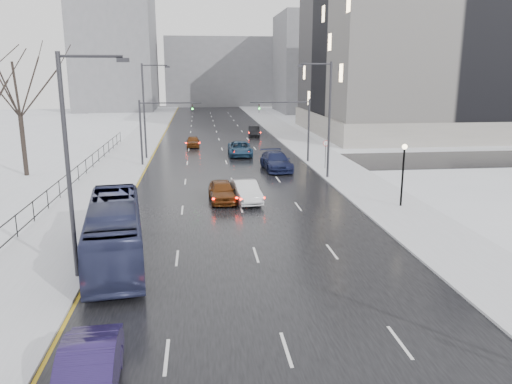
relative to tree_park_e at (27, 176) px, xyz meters
name	(u,v)px	position (x,y,z in m)	size (l,w,h in m)	color
road	(221,147)	(18.20, 16.00, 0.02)	(16.00, 150.00, 0.04)	black
cross_road	(227,164)	(18.20, 4.00, 0.02)	(130.00, 10.00, 0.04)	black
sidewalk_left	(136,148)	(7.70, 16.00, 0.08)	(5.00, 150.00, 0.16)	silver
sidewalk_right	(304,145)	(28.70, 16.00, 0.08)	(5.00, 150.00, 0.16)	silver
park_strip	(55,149)	(-1.80, 16.00, 0.06)	(14.00, 150.00, 0.12)	white
tree_park_e	(27,176)	(0.00, 0.00, 0.00)	(9.45, 9.45, 13.50)	black
iron_fence	(38,205)	(5.20, -14.00, 0.91)	(0.06, 70.00, 1.30)	black
streetlight_r_mid	(327,114)	(26.37, -4.00, 5.62)	(2.95, 0.25, 10.00)	#2D2D33
streetlight_l_near	(72,157)	(10.03, -24.00, 5.62)	(2.95, 0.25, 10.00)	#2D2D33
streetlight_l_far	(146,106)	(10.03, 8.00, 5.62)	(2.95, 0.25, 10.00)	#2D2D33
lamppost_r_mid	(403,166)	(29.20, -14.00, 2.94)	(0.36, 0.36, 4.28)	black
mast_signal_right	(298,123)	(25.53, 4.00, 4.11)	(6.10, 0.33, 6.50)	#2D2D33
mast_signal_left	(152,125)	(10.87, 4.00, 4.11)	(6.10, 0.33, 6.50)	#2D2D33
no_uturn_sign	(326,146)	(27.40, 0.00, 2.30)	(0.60, 0.06, 2.70)	#2D2D33
civic_building	(449,58)	(53.20, 28.00, 11.21)	(41.00, 31.00, 24.80)	gray
bldg_far_right	(330,63)	(46.20, 71.00, 11.00)	(24.00, 20.00, 22.00)	slate
bldg_far_left	(116,51)	(-3.80, 81.00, 14.00)	(18.00, 22.00, 28.00)	slate
bldg_far_center	(222,72)	(22.20, 96.00, 9.00)	(30.00, 18.00, 18.00)	slate
sedan_left_near	(88,374)	(12.13, -32.89, 0.81)	(1.62, 4.65, 1.53)	#221746
bus	(115,232)	(11.20, -21.90, 1.52)	(2.49, 10.63, 2.96)	#2A2F52
sedan_center_near	(222,191)	(17.00, -10.94, 0.80)	(1.80, 4.47, 1.52)	#5D2D10
sedan_right_near	(246,191)	(18.70, -11.23, 0.80)	(1.61, 4.61, 1.52)	silver
sedan_right_cross	(240,149)	(19.98, 9.01, 0.81)	(2.56, 5.56, 1.55)	navy
sedan_right_far	(276,161)	(22.70, 0.28, 0.89)	(2.39, 5.87, 1.70)	#141A3E
sedan_center_far	(193,141)	(14.70, 16.34, 0.71)	(1.59, 3.96, 1.35)	#5B2D0F
sedan_right_distant	(254,131)	(23.42, 25.89, 0.74)	(1.49, 4.28, 1.41)	black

